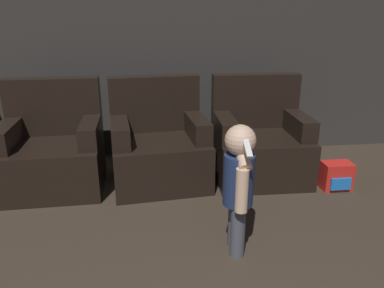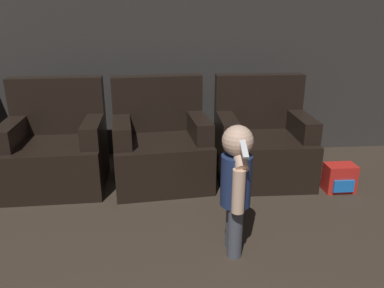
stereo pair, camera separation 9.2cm
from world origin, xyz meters
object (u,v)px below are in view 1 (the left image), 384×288
at_px(toy_backpack, 336,176).
at_px(armchair_left, 54,152).
at_px(armchair_middle, 159,148).
at_px(person_toddler, 239,180).
at_px(armchair_right, 259,143).

bearing_deg(toy_backpack, armchair_left, 171.60).
xyz_separation_m(armchair_middle, person_toddler, (0.48, -1.23, 0.20)).
distance_m(armchair_middle, toy_backpack, 1.71).
distance_m(armchair_left, armchair_right, 1.99).
xyz_separation_m(armchair_left, armchair_right, (1.99, 0.00, 0.00)).
bearing_deg(armchair_middle, armchair_right, -5.52).
bearing_deg(toy_backpack, armchair_middle, 166.71).
xyz_separation_m(armchair_middle, toy_backpack, (1.65, -0.39, -0.22)).
xyz_separation_m(armchair_left, person_toddler, (1.47, -1.23, 0.20)).
distance_m(armchair_right, toy_backpack, 0.79).
height_order(armchair_left, armchair_middle, same).
bearing_deg(armchair_middle, armchair_left, 174.45).
height_order(armchair_middle, person_toddler, armchair_middle).
bearing_deg(armchair_right, person_toddler, -111.45).
relative_size(armchair_left, person_toddler, 1.09).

